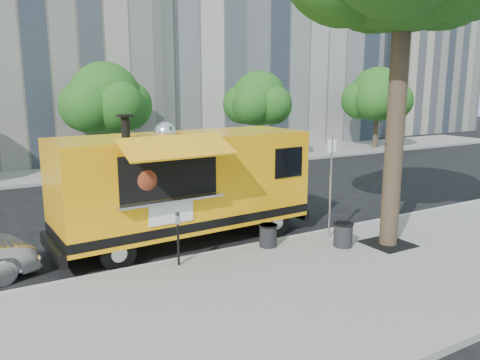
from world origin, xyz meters
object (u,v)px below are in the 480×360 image
object	(u,v)px
far_tree_b	(105,98)
sign_post	(331,180)
trash_bin_left	(268,235)
trash_bin_right	(343,234)
parking_meter	(178,232)
far_tree_d	(378,94)
far_tree_c	(259,99)
food_truck	(184,183)

from	to	relation	value
far_tree_b	sign_post	world-z (taller)	far_tree_b
sign_post	trash_bin_left	bearing A→B (deg)	172.58
trash_bin_right	trash_bin_left	bearing A→B (deg)	150.06
parking_meter	trash_bin_left	size ratio (longest dim) A/B	2.19
parking_meter	trash_bin_left	bearing A→B (deg)	1.09
trash_bin_left	trash_bin_right	size ratio (longest dim) A/B	0.93
far_tree_b	parking_meter	bearing A→B (deg)	-98.10
far_tree_d	trash_bin_right	xyz separation A→B (m)	(-16.61, -14.91, -3.39)
far_tree_b	trash_bin_left	world-z (taller)	far_tree_b
sign_post	trash_bin_left	distance (m)	2.37
far_tree_c	parking_meter	size ratio (longest dim) A/B	3.90
far_tree_c	trash_bin_right	bearing A→B (deg)	-114.18
far_tree_b	food_truck	bearing A→B (deg)	-94.73
far_tree_c	far_tree_b	bearing A→B (deg)	178.09
food_truck	trash_bin_right	world-z (taller)	food_truck
sign_post	trash_bin_right	xyz separation A→B (m)	(-0.16, -0.76, -1.35)
far_tree_c	trash_bin_left	xyz separation A→B (m)	(-8.37, -13.70, -3.24)
trash_bin_left	trash_bin_right	xyz separation A→B (m)	(1.76, -1.01, 0.02)
far_tree_d	sign_post	distance (m)	21.79
food_truck	trash_bin_right	bearing A→B (deg)	-43.30
far_tree_d	food_truck	xyz separation A→B (m)	(-20.00, -12.03, -2.16)
sign_post	food_truck	size ratio (longest dim) A/B	0.40
far_tree_b	far_tree_d	size ratio (longest dim) A/B	0.97
far_tree_b	parking_meter	distance (m)	14.48
far_tree_b	trash_bin_right	bearing A→B (deg)	-80.95
far_tree_c	trash_bin_left	size ratio (longest dim) A/B	8.54
food_truck	parking_meter	bearing A→B (deg)	-120.46
parking_meter	far_tree_b	bearing A→B (deg)	81.90
far_tree_d	parking_meter	world-z (taller)	far_tree_d
far_tree_b	far_tree_c	size ratio (longest dim) A/B	1.06
far_tree_b	far_tree_d	world-z (taller)	far_tree_d
far_tree_b	trash_bin_left	distance (m)	14.41
parking_meter	trash_bin_right	xyz separation A→B (m)	(4.39, -0.96, -0.48)
far_tree_c	parking_meter	world-z (taller)	far_tree_c
trash_bin_right	food_truck	bearing A→B (deg)	139.69
trash_bin_left	food_truck	bearing A→B (deg)	131.21
sign_post	food_truck	bearing A→B (deg)	149.22
sign_post	food_truck	distance (m)	4.14
far_tree_b	trash_bin_right	world-z (taller)	far_tree_b
far_tree_d	trash_bin_left	world-z (taller)	far_tree_d
far_tree_b	sign_post	xyz separation A→B (m)	(2.55, -14.25, -1.98)
far_tree_b	trash_bin_left	size ratio (longest dim) A/B	9.02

